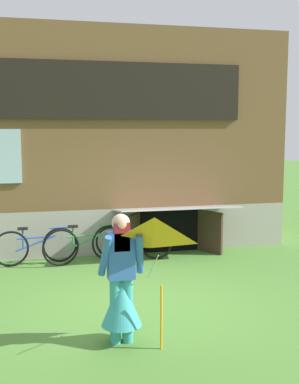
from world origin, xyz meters
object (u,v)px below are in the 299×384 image
at_px(person, 121,289).
at_px(bicycle_blue, 36,246).
at_px(bicycle_silver, 133,242).
at_px(bicycle_green, 85,244).
at_px(kite, 155,252).

xyz_separation_m(person, bicycle_blue, (-1.06, 4.04, -0.34)).
xyz_separation_m(bicycle_silver, bicycle_green, (-1.03, -0.11, 0.03)).
bearing_deg(kite, bicycle_silver, 81.77).
bearing_deg(person, bicycle_silver, 74.49).
distance_m(person, bicycle_silver, 4.13).
relative_size(kite, bicycle_green, 0.91).
height_order(kite, bicycle_blue, kite).
distance_m(bicycle_silver, bicycle_green, 1.03).
distance_m(person, bicycle_blue, 4.18).
relative_size(person, kite, 1.05).
xyz_separation_m(person, bicycle_silver, (0.96, 4.00, -0.35)).
bearing_deg(bicycle_blue, kite, -81.18).
bearing_deg(person, bicycle_green, 88.96).
bearing_deg(bicycle_blue, bicycle_green, -16.11).
distance_m(kite, bicycle_blue, 4.88).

